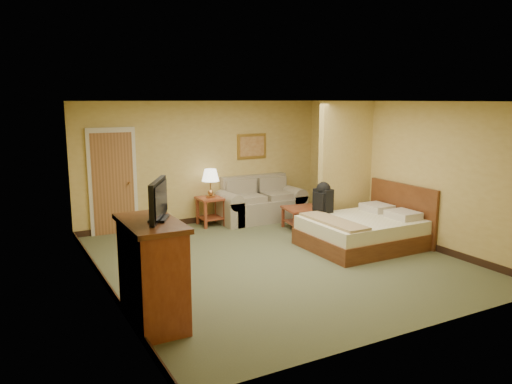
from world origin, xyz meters
TOP-DOWN VIEW (x-y plane):
  - floor at (0.00, 0.00)m, footprint 6.00×6.00m
  - ceiling at (0.00, 0.00)m, footprint 6.00×6.00m
  - back_wall at (0.00, 3.00)m, footprint 5.50×0.02m
  - left_wall at (-2.75, 0.00)m, footprint 0.02×6.00m
  - right_wall at (2.75, 0.00)m, footprint 0.02×6.00m
  - partition at (2.15, 0.93)m, footprint 1.20×0.15m
  - door at (-1.95, 2.96)m, footprint 0.94×0.16m
  - baseboard at (0.00, 2.99)m, footprint 5.50×0.02m
  - loveseat at (1.14, 2.58)m, footprint 1.90×0.88m
  - side_table at (-0.01, 2.65)m, footprint 0.55×0.55m
  - table_lamp at (-0.01, 2.65)m, footprint 0.36×0.36m
  - coffee_table at (1.50, 1.45)m, footprint 0.81×0.81m
  - wall_picture at (1.14, 2.97)m, footprint 0.71×0.04m
  - dresser at (-2.48, -1.36)m, footprint 0.62×1.18m
  - tv at (-2.38, -1.36)m, footprint 0.41×0.70m
  - bed at (1.82, -0.10)m, footprint 1.98×1.68m
  - backpack at (1.43, 0.64)m, footprint 0.29×0.37m

SIDE VIEW (x-z plane):
  - floor at x=0.00m, z-range 0.00..0.00m
  - baseboard at x=0.00m, z-range 0.00..0.12m
  - bed at x=1.82m, z-range -0.25..0.84m
  - loveseat at x=1.14m, z-range -0.17..0.79m
  - coffee_table at x=1.50m, z-range 0.10..0.55m
  - side_table at x=-0.01m, z-range 0.10..0.70m
  - dresser at x=-2.48m, z-range 0.01..1.26m
  - backpack at x=1.43m, z-range 0.55..1.13m
  - door at x=-1.95m, z-range -0.02..2.08m
  - table_lamp at x=-0.01m, z-range 0.76..1.36m
  - back_wall at x=0.00m, z-range 0.00..2.60m
  - left_wall at x=-2.75m, z-range 0.00..2.60m
  - right_wall at x=2.75m, z-range 0.00..2.60m
  - partition at x=2.15m, z-range 0.00..2.60m
  - tv at x=-2.38m, z-range 1.24..1.71m
  - wall_picture at x=1.14m, z-range 1.32..1.88m
  - ceiling at x=0.00m, z-range 2.60..2.60m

